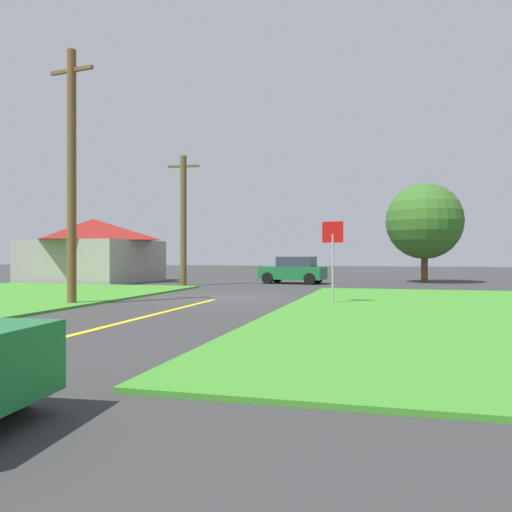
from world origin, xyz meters
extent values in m
plane|color=#343434|center=(0.00, 0.00, 0.00)|extent=(120.00, 120.00, 0.00)
cube|color=#3E8B2A|center=(9.28, -4.00, 0.04)|extent=(12.00, 20.00, 0.08)
cube|color=yellow|center=(0.00, -8.00, 0.01)|extent=(0.20, 14.00, 0.01)
cylinder|color=#9EA0A8|center=(4.64, -1.81, 1.22)|extent=(0.07, 0.07, 2.45)
cube|color=red|center=(4.64, -1.81, 2.52)|extent=(0.73, 0.08, 0.73)
cube|color=#196B33|center=(0.82, 10.87, 0.64)|extent=(4.03, 2.22, 0.76)
cube|color=#2D3842|center=(1.05, 10.84, 1.32)|extent=(2.29, 1.79, 0.60)
cylinder|color=black|center=(-0.59, 10.19, 0.34)|extent=(0.70, 0.31, 0.68)
cylinder|color=black|center=(-0.37, 11.88, 0.34)|extent=(0.70, 0.31, 0.68)
cylinder|color=black|center=(2.00, 9.85, 0.34)|extent=(0.70, 0.31, 0.68)
cylinder|color=black|center=(2.22, 11.54, 0.34)|extent=(0.70, 0.31, 0.68)
cylinder|color=black|center=(2.51, -14.85, 0.34)|extent=(0.70, 0.27, 0.68)
cylinder|color=brown|center=(-4.09, -4.15, 4.41)|extent=(0.31, 0.31, 8.82)
cube|color=brown|center=(-4.09, -4.15, 8.11)|extent=(1.80, 0.36, 0.12)
cylinder|color=brown|center=(-4.65, 7.02, 3.63)|extent=(0.36, 0.36, 7.26)
cube|color=brown|center=(-4.65, 7.02, 6.68)|extent=(1.80, 0.31, 0.12)
cylinder|color=brown|center=(8.55, 13.92, 0.97)|extent=(0.41, 0.41, 1.94)
sphere|color=#336522|center=(8.55, 13.92, 3.82)|extent=(4.71, 4.71, 4.71)
cube|color=gray|center=(-12.03, 9.63, 1.33)|extent=(7.49, 6.99, 2.65)
pyramid|color=maroon|center=(-12.03, 9.63, 3.35)|extent=(7.49, 6.99, 1.40)
camera|label=1|loc=(6.66, -19.75, 1.73)|focal=36.23mm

